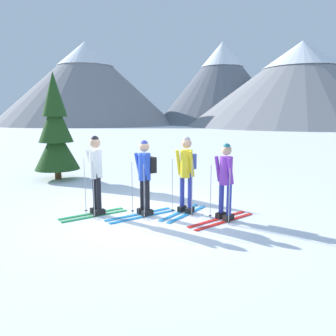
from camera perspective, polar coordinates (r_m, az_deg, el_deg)
name	(u,v)px	position (r m, az deg, el deg)	size (l,w,h in m)	color
ground_plane	(154,214)	(7.62, -2.49, -8.18)	(400.00, 400.00, 0.00)	white
skier_in_white	(96,171)	(7.53, -12.70, -0.55)	(1.20, 1.44, 1.84)	green
skier_in_blue	(145,173)	(7.36, -4.10, -0.95)	(1.27, 1.56, 1.74)	#1E84D1
skier_in_yellow	(187,170)	(7.52, 3.30, -0.31)	(0.76, 1.61, 1.81)	#1E84D1
skier_in_purple	(225,179)	(7.10, 10.13, -1.92)	(1.24, 1.66, 1.70)	red
pine_tree_near	(56,131)	(12.11, -19.28, 6.20)	(1.57, 1.57, 3.79)	#51381E
mountain_ridge_distant	(254,83)	(72.60, 14.98, 14.34)	(118.44, 55.82, 18.70)	gray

